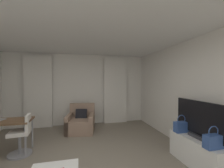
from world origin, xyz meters
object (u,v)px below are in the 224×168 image
Objects in this scene: tv_console at (200,152)px; tv_flatscreen at (199,120)px; handbag_secondary at (213,141)px; armchair at (81,123)px; desk_chair at (22,137)px; handbag_primary at (181,126)px.

tv_flatscreen is at bearing 90.00° from tv_console.
tv_flatscreen is 3.14× the size of handbag_secondary.
armchair is 0.87× the size of tv_console.
handbag_secondary is at bearing -26.20° from desk_chair.
handbag_primary is at bearing -14.81° from desk_chair.
tv_console is (3.48, -1.25, -0.12)m from desk_chair.
armchair reaches higher than tv_console.
armchair is 1.13× the size of desk_chair.
armchair is 2.70× the size of handbag_secondary.
handbag_primary is (2.06, -2.09, 0.38)m from armchair.
handbag_primary reaches higher than desk_chair.
desk_chair is at bearing 160.25° from tv_console.
tv_flatscreen reaches higher than desk_chair.
tv_console is at bearing -71.36° from handbag_primary.
tv_console is 0.99× the size of tv_flatscreen.
tv_console is 0.54m from handbag_primary.
desk_chair is at bearing -137.07° from armchair.
handbag_secondary reaches higher than tv_console.
desk_chair is 2.39× the size of handbag_secondary.
handbag_secondary is (-0.13, -0.42, -0.22)m from tv_flatscreen.
handbag_primary reaches higher than armchair.
tv_flatscreen is at bearing 72.38° from handbag_secondary.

